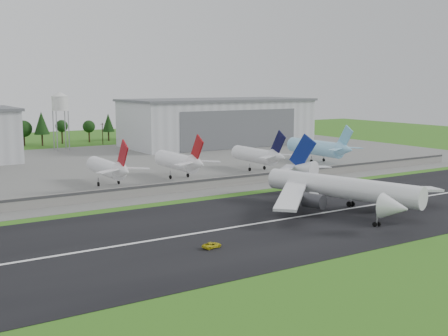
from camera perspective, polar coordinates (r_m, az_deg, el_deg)
ground at (r=133.22m, az=8.96°, el=-6.04°), size 600.00×600.00×0.00m
runway at (r=140.65m, az=6.28°, el=-5.18°), size 320.00×60.00×0.10m
runway_centerline at (r=140.63m, az=6.28°, el=-5.16°), size 220.00×1.00×0.02m
apron at (r=235.36m, az=-10.56°, el=0.29°), size 320.00×150.00×0.10m
blast_fence at (r=176.94m, az=-2.78°, el=-1.71°), size 240.00×0.61×3.50m
hangar_east at (r=307.59m, az=-0.65°, el=4.71°), size 102.00×47.00×25.20m
water_tower at (r=293.17m, az=-16.33°, el=6.51°), size 8.40×8.40×29.40m
utility_poles at (r=310.64m, az=-16.02°, el=2.08°), size 230.00×3.00×12.00m
treeline at (r=325.00m, az=-16.76°, el=2.32°), size 320.00×16.00×22.00m
main_airliner at (r=151.28m, az=11.92°, el=-2.46°), size 54.92×58.17×18.17m
ground_vehicle at (r=115.70m, az=-1.24°, el=-7.83°), size 4.55×2.72×1.18m
parked_jet_red_a at (r=187.07m, az=-11.53°, el=-0.02°), size 7.36×31.29×16.45m
parked_jet_red_b at (r=197.69m, az=-4.40°, el=0.66°), size 7.36×31.29×16.75m
parked_jet_navy at (r=215.43m, az=3.62°, el=1.29°), size 7.36×31.29×16.62m
parked_jet_skyblue at (r=241.30m, az=9.74°, el=2.05°), size 7.36×37.29×17.03m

